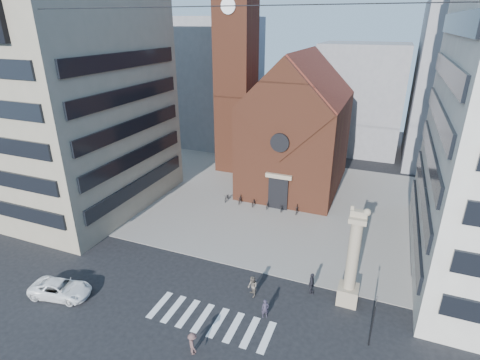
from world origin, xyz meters
name	(u,v)px	position (x,y,z in m)	size (l,w,h in m)	color
ground	(220,294)	(0.00, 0.00, 0.00)	(120.00, 120.00, 0.00)	black
piazza	(282,201)	(0.00, 19.00, 0.03)	(46.00, 30.00, 0.05)	gray
zebra_crossing	(210,320)	(0.55, -3.00, 0.01)	(10.20, 3.20, 0.01)	white
church	(297,129)	(0.00, 25.04, 7.98)	(12.00, 16.65, 18.00)	brown
campanile	(236,63)	(-10.00, 28.00, 15.74)	(5.50, 5.50, 31.20)	brown
building_left	(65,98)	(-24.00, 10.00, 13.00)	(18.00, 20.00, 26.00)	gray
bg_block_left	(211,82)	(-20.00, 40.00, 11.00)	(16.00, 14.00, 22.00)	gray
bg_block_mid	(360,98)	(6.00, 45.00, 9.00)	(14.00, 12.00, 18.00)	gray
bg_block_right	(473,89)	(22.00, 42.00, 12.00)	(16.00, 14.00, 24.00)	gray
lion_column	(352,267)	(10.01, 3.00, 3.46)	(1.63, 1.60, 8.68)	tan
traffic_light	(373,320)	(12.00, -1.00, 2.29)	(0.13, 0.16, 4.30)	black
white_car	(61,289)	(-12.19, -5.09, 0.70)	(2.31, 5.01, 1.39)	white
pedestrian_0	(265,309)	(4.33, -1.11, 0.80)	(0.58, 0.38, 1.59)	#2D2838
pedestrian_1	(252,287)	(2.59, 0.81, 0.94)	(0.92, 0.72, 1.89)	#655C51
pedestrian_2	(312,283)	(7.04, 3.00, 0.97)	(1.14, 0.47, 1.94)	black
pedestrian_3	(193,344)	(0.81, -6.23, 0.86)	(1.11, 0.64, 1.72)	brown
scooter_0	(227,197)	(-6.63, 16.54, 0.49)	(0.59, 1.69, 0.89)	black
scooter_1	(240,199)	(-4.81, 16.54, 0.54)	(0.46, 1.64, 0.98)	black
scooter_2	(254,202)	(-2.99, 16.54, 0.49)	(0.59, 1.69, 0.89)	black
scooter_3	(268,204)	(-1.17, 16.54, 0.54)	(0.46, 1.64, 0.98)	black
scooter_4	(282,207)	(0.64, 16.54, 0.49)	(0.59, 1.69, 0.89)	black
scooter_5	(297,209)	(2.46, 16.54, 0.54)	(0.46, 1.64, 0.98)	black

